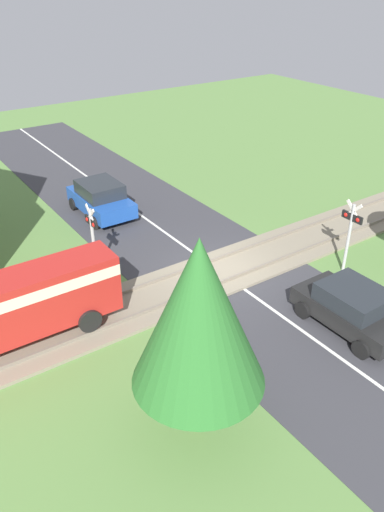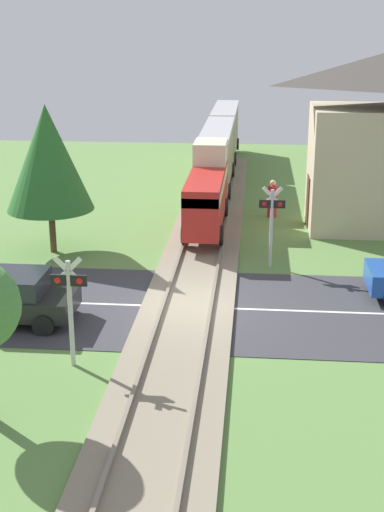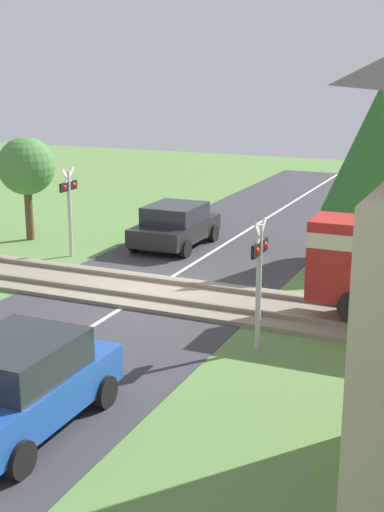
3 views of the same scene
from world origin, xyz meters
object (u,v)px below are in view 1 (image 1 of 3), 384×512
Objects in this scene: car_near_crossing at (352,307)px; car_far_side at (101,198)px; crossing_signal_east_approach at (92,232)px; crossing_signal_west_approach at (350,227)px.

car_far_side is at bearing 13.09° from car_near_crossing.
car_near_crossing is 1.28× the size of crossing_signal_east_approach.
crossing_signal_east_approach reaches higher than car_near_crossing.
crossing_signal_west_approach is 9.46m from crossing_signal_east_approach.
car_far_side is at bearing 28.71° from crossing_signal_west_approach.
crossing_signal_west_approach is 1.00× the size of crossing_signal_east_approach.
crossing_signal_west_approach reaches higher than car_near_crossing.
crossing_signal_east_approach reaches higher than car_far_side.
car_near_crossing is 12.72m from car_far_side.
car_far_side is 5.62m from crossing_signal_east_approach.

